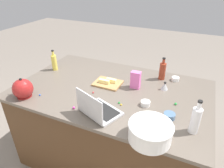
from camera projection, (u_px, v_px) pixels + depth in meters
ground_plane at (112, 153)px, 2.39m from camera, size 12.00×12.00×0.00m
island_counter at (112, 124)px, 2.17m from camera, size 1.83×1.16×0.90m
laptop at (97, 109)px, 1.57m from camera, size 0.37×0.33×0.22m
mixing_bowl_large at (150, 131)px, 1.33m from camera, size 0.30×0.30×0.13m
bottle_soy at (162, 71)px, 2.07m from camera, size 0.07×0.07×0.24m
bottle_vinegar at (196, 120)px, 1.37m from camera, size 0.06×0.06×0.26m
bottle_oil at (54, 62)px, 2.27m from camera, size 0.06×0.06×0.24m
kettle at (23, 89)px, 1.78m from camera, size 0.21×0.18×0.20m
cutting_board at (108, 83)px, 2.02m from camera, size 0.27×0.21×0.02m
butter_stick_left at (111, 80)px, 2.01m from camera, size 0.11×0.04×0.04m
butter_stick_right at (104, 81)px, 2.00m from camera, size 0.11×0.04×0.04m
ramekin_small at (175, 79)px, 2.08m from camera, size 0.08×0.08×0.04m
ramekin_medium at (145, 103)px, 1.69m from camera, size 0.08×0.08×0.04m
ramekin_wide at (169, 116)px, 1.54m from camera, size 0.09×0.09×0.04m
kitchen_timer at (165, 86)px, 1.91m from camera, size 0.07×0.07×0.08m
candy_bag at (136, 80)px, 1.92m from camera, size 0.09×0.06×0.17m
candy_0 at (93, 92)px, 1.87m from camera, size 0.01×0.01×0.01m
candy_1 at (176, 104)px, 1.70m from camera, size 0.02×0.02×0.02m
candy_2 at (74, 108)px, 1.65m from camera, size 0.02×0.02×0.02m
candy_3 at (163, 87)px, 1.96m from camera, size 0.02×0.02×0.02m
candy_4 at (119, 103)px, 1.72m from camera, size 0.02×0.02×0.02m
candy_5 at (121, 105)px, 1.70m from camera, size 0.01×0.01×0.01m
candy_6 at (40, 95)px, 1.83m from camera, size 0.02×0.02×0.02m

